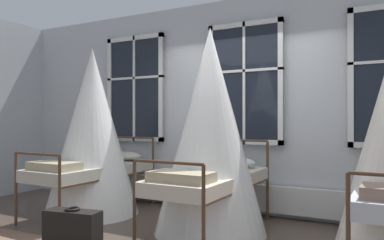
{
  "coord_description": "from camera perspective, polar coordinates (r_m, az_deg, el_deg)",
  "views": [
    {
      "loc": [
        1.85,
        -3.79,
        1.3
      ],
      "look_at": [
        -0.28,
        0.24,
        1.32
      ],
      "focal_mm": 35.5,
      "sensor_mm": 36.0,
      "label": 1
    }
  ],
  "objects": [
    {
      "name": "ground",
      "position": [
        4.41,
        1.91,
        -17.38
      ],
      "size": [
        16.9,
        16.9,
        0.0
      ],
      "primitive_type": "plane",
      "color": "#4C3D33"
    },
    {
      "name": "suitcase_dark",
      "position": [
        4.0,
        -17.51,
        -15.86
      ],
      "size": [
        0.58,
        0.29,
        0.47
      ],
      "rotation": [
        0.0,
        0.0,
        0.16
      ],
      "color": "black",
      "rests_on": "ground"
    },
    {
      "name": "window_bank",
      "position": [
        5.4,
        7.86,
        -2.32
      ],
      "size": [
        4.92,
        0.1,
        2.64
      ],
      "color": "black",
      "rests_on": "ground"
    },
    {
      "name": "rug_first",
      "position": [
        4.81,
        -26.27,
        -15.84
      ],
      "size": [
        0.82,
        0.59,
        0.01
      ],
      "primitive_type": "cube",
      "rotation": [
        0.0,
        0.0,
        0.04
      ],
      "color": "brown",
      "rests_on": "ground"
    },
    {
      "name": "cot_second",
      "position": [
        4.44,
        2.75,
        -2.0
      ],
      "size": [
        1.31,
        1.9,
        2.4
      ],
      "rotation": [
        0.0,
        0.0,
        1.55
      ],
      "color": "#4C3323",
      "rests_on": "ground"
    },
    {
      "name": "cot_first",
      "position": [
        5.54,
        -14.74,
        -1.97
      ],
      "size": [
        1.31,
        1.9,
        2.34
      ],
      "rotation": [
        0.0,
        0.0,
        1.54
      ],
      "color": "#4C3323",
      "rests_on": "ground"
    },
    {
      "name": "back_wall_with_windows",
      "position": [
        5.51,
        8.28,
        2.26
      ],
      "size": [
        8.43,
        0.1,
        3.08
      ],
      "primitive_type": "cube",
      "color": "silver",
      "rests_on": "ground"
    }
  ]
}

